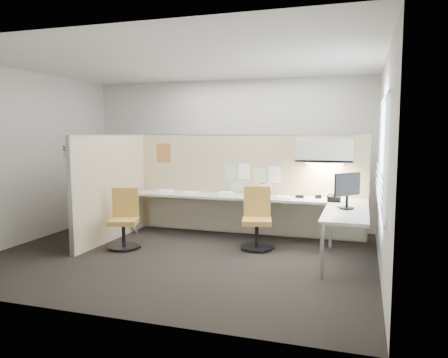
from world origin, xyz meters
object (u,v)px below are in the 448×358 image
(monitor, at_px, (347,188))
(phone, at_px, (334,198))
(desk, at_px, (262,206))
(chair_right, at_px, (257,220))
(chair_left, at_px, (124,221))

(monitor, distance_m, phone, 0.70)
(phone, bearing_deg, desk, -179.18)
(desk, bearing_deg, monitor, -24.79)
(desk, height_order, monitor, monitor)
(monitor, xyz_separation_m, phone, (-0.22, 0.62, -0.24))
(monitor, bearing_deg, desk, 106.36)
(desk, relative_size, chair_right, 4.24)
(phone, bearing_deg, monitor, -68.84)
(desk, distance_m, chair_right, 0.46)
(chair_left, xyz_separation_m, monitor, (3.34, 0.39, 0.60))
(desk, distance_m, monitor, 1.57)
(monitor, bearing_deg, chair_left, 137.89)
(chair_right, relative_size, phone, 4.43)
(monitor, height_order, phone, monitor)
(chair_right, height_order, monitor, monitor)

